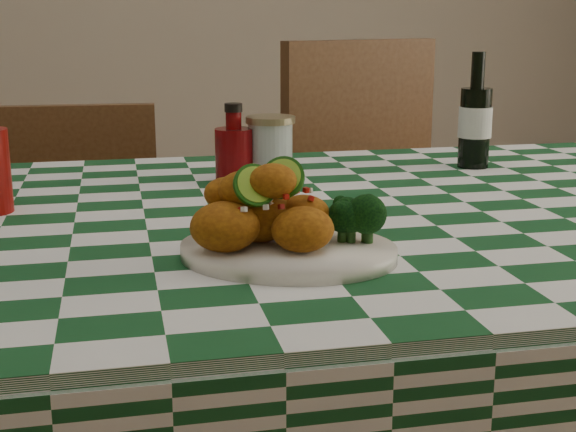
{
  "coord_description": "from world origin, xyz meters",
  "views": [
    {
      "loc": [
        -0.24,
        -1.18,
        1.08
      ],
      "look_at": [
        -0.04,
        -0.24,
        0.84
      ],
      "focal_mm": 50.0,
      "sensor_mm": 36.0,
      "label": 1
    }
  ],
  "objects": [
    {
      "name": "plate",
      "position": [
        -0.04,
        -0.24,
        0.8
      ],
      "size": [
        0.33,
        0.3,
        0.02
      ],
      "primitive_type": null,
      "rotation": [
        0.0,
        0.0,
        -0.4
      ],
      "color": "white",
      "rests_on": "dining_table"
    },
    {
      "name": "fried_chicken_pile",
      "position": [
        -0.06,
        -0.24,
        0.86
      ],
      "size": [
        0.16,
        0.12,
        0.1
      ],
      "primitive_type": null,
      "color": "#AC6210",
      "rests_on": "plate"
    },
    {
      "name": "broccoli_side",
      "position": [
        0.04,
        -0.23,
        0.83
      ],
      "size": [
        0.08,
        0.08,
        0.06
      ],
      "primitive_type": null,
      "color": "black",
      "rests_on": "plate"
    },
    {
      "name": "mason_jar",
      "position": [
        0.03,
        0.24,
        0.84
      ],
      "size": [
        0.12,
        0.12,
        0.12
      ],
      "primitive_type": null,
      "rotation": [
        0.0,
        0.0,
        0.36
      ],
      "color": "#B2BCBA",
      "rests_on": "dining_table"
    },
    {
      "name": "wooden_chair_left",
      "position": [
        -0.35,
        0.71,
        0.43
      ],
      "size": [
        0.41,
        0.43,
        0.86
      ],
      "primitive_type": null,
      "rotation": [
        0.0,
        0.0,
        -0.05
      ],
      "color": "#472814",
      "rests_on": "ground"
    },
    {
      "name": "wooden_chair_right",
      "position": [
        0.46,
        0.67,
        0.51
      ],
      "size": [
        0.59,
        0.61,
        1.02
      ],
      "primitive_type": null,
      "rotation": [
        0.0,
        0.0,
        0.32
      ],
      "color": "#472814",
      "rests_on": "ground"
    },
    {
      "name": "ketchup_bottle",
      "position": [
        -0.03,
        0.24,
        0.86
      ],
      "size": [
        0.09,
        0.09,
        0.14
      ],
      "primitive_type": null,
      "rotation": [
        0.0,
        0.0,
        0.41
      ],
      "color": "#600407",
      "rests_on": "dining_table"
    },
    {
      "name": "beer_bottle",
      "position": [
        0.45,
        0.28,
        0.9
      ],
      "size": [
        0.07,
        0.07,
        0.23
      ],
      "primitive_type": null,
      "rotation": [
        0.0,
        0.0,
        -0.04
      ],
      "color": "black",
      "rests_on": "dining_table"
    }
  ]
}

